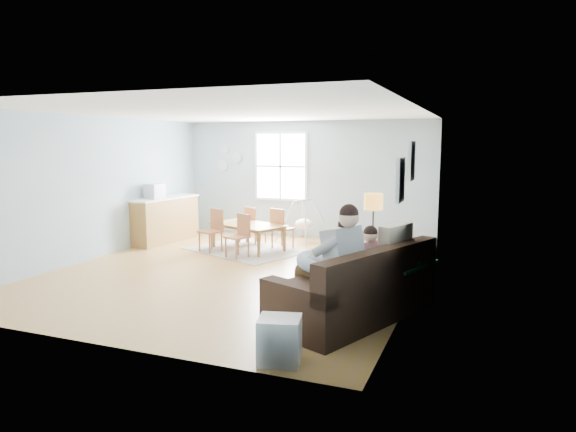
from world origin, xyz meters
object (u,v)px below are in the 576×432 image
at_px(toddler, 363,253).
at_px(chair_se, 240,233).
at_px(baby_swing, 304,223).
at_px(storage_cube, 279,340).
at_px(chair_nw, 254,223).
at_px(dining_table, 247,237).
at_px(chair_sw, 213,228).
at_px(counter, 165,219).
at_px(chair_ne, 280,226).
at_px(monitor, 154,191).
at_px(floor_lamp, 373,209).
at_px(sofa, 358,293).
at_px(father, 333,259).

relative_size(toddler, chair_se, 1.09).
bearing_deg(baby_swing, chair_se, -107.84).
bearing_deg(baby_swing, storage_cube, -72.75).
bearing_deg(chair_nw, chair_se, -75.78).
height_order(dining_table, chair_nw, chair_nw).
bearing_deg(chair_sw, chair_nw, 68.19).
bearing_deg(baby_swing, counter, -158.73).
relative_size(toddler, chair_sw, 1.06).
xyz_separation_m(chair_ne, monitor, (-2.69, -0.56, 0.69)).
bearing_deg(floor_lamp, counter, 160.80).
bearing_deg(dining_table, chair_se, -53.27).
bearing_deg(floor_lamp, toddler, -82.63).
xyz_separation_m(chair_nw, baby_swing, (0.96, 0.59, -0.03)).
bearing_deg(chair_sw, storage_cube, -53.80).
bearing_deg(baby_swing, dining_table, -122.10).
height_order(sofa, storage_cube, sofa).
relative_size(toddler, dining_table, 0.59).
height_order(father, dining_table, father).
bearing_deg(father, chair_ne, 120.26).
xyz_separation_m(sofa, storage_cube, (-0.44, -1.55, -0.10)).
bearing_deg(father, sofa, 43.63).
distance_m(sofa, chair_se, 3.95).
relative_size(father, toddler, 1.62).
distance_m(counter, monitor, 0.74).
bearing_deg(toddler, chair_nw, 131.52).
height_order(sofa, dining_table, sofa).
bearing_deg(toddler, storage_cube, -103.82).
height_order(sofa, father, father).
height_order(chair_se, baby_swing, baby_swing).
bearing_deg(monitor, chair_nw, 24.26).
distance_m(chair_se, chair_ne, 1.12).
distance_m(toddler, floor_lamp, 1.51).
distance_m(father, monitor, 6.00).
bearing_deg(dining_table, father, -28.50).
distance_m(counter, baby_swing, 3.09).
distance_m(father, storage_cube, 1.43).
relative_size(floor_lamp, chair_se, 1.69).
bearing_deg(counter, toddler, -31.51).
distance_m(toddler, chair_se, 3.81).
bearing_deg(storage_cube, floor_lamp, 85.53).
distance_m(floor_lamp, chair_se, 3.01).
relative_size(chair_sw, chair_nw, 1.07).
bearing_deg(sofa, floor_lamp, 96.26).
height_order(toddler, baby_swing, toddler).
bearing_deg(monitor, dining_table, 5.33).
bearing_deg(monitor, baby_swing, 26.76).
relative_size(toddler, floor_lamp, 0.65).
distance_m(storage_cube, chair_nw, 6.22).
bearing_deg(sofa, baby_swing, 117.14).
bearing_deg(baby_swing, toddler, -61.58).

